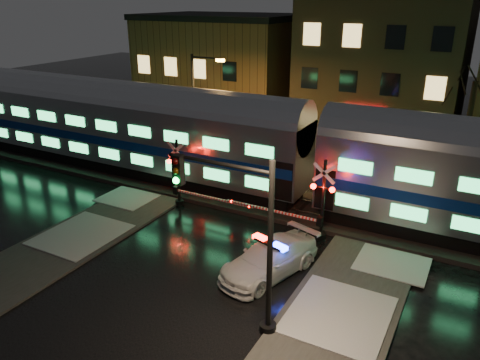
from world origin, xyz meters
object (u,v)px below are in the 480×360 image
object	(u,v)px
police_car	(269,259)
crossing_signal_right	(315,207)
crossing_signal_left	(183,181)
traffic_light	(242,240)
streetlight	(197,102)

from	to	relation	value
police_car	crossing_signal_right	world-z (taller)	crossing_signal_right
police_car	crossing_signal_left	world-z (taller)	crossing_signal_left
traffic_light	streetlight	xyz separation A→B (m)	(-10.97, 13.99, 0.92)
police_car	crossing_signal_left	distance (m)	8.10
streetlight	police_car	bearing A→B (deg)	-45.35
crossing_signal_left	traffic_light	distance (m)	10.69
crossing_signal_right	streetlight	xyz separation A→B (m)	(-10.98, 6.69, 2.64)
traffic_light	police_car	bearing A→B (deg)	107.22
police_car	traffic_light	size ratio (longest dim) A/B	0.83
crossing_signal_left	crossing_signal_right	bearing A→B (deg)	0.04
police_car	crossing_signal_right	bearing A→B (deg)	99.11
crossing_signal_right	traffic_light	size ratio (longest dim) A/B	0.90
crossing_signal_right	traffic_light	world-z (taller)	traffic_light
crossing_signal_left	streetlight	bearing A→B (deg)	116.68
crossing_signal_right	streetlight	bearing A→B (deg)	148.62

